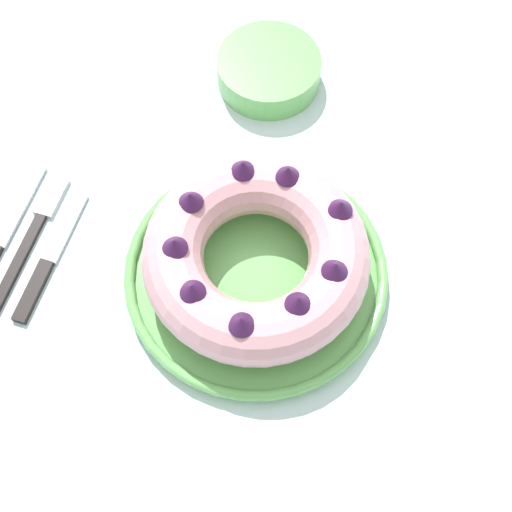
% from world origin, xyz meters
% --- Properties ---
extents(ground_plane, '(8.00, 8.00, 0.00)m').
position_xyz_m(ground_plane, '(0.00, 0.00, 0.00)').
color(ground_plane, gray).
extents(dining_table, '(1.55, 1.24, 0.77)m').
position_xyz_m(dining_table, '(0.00, 0.00, 0.69)').
color(dining_table, silver).
rests_on(dining_table, ground_plane).
extents(serving_dish, '(0.30, 0.30, 0.02)m').
position_xyz_m(serving_dish, '(-0.03, 0.02, 0.78)').
color(serving_dish, '#6BB760').
rests_on(serving_dish, dining_table).
extents(bundt_cake, '(0.25, 0.25, 0.08)m').
position_xyz_m(bundt_cake, '(-0.03, 0.02, 0.82)').
color(bundt_cake, '#E09EAD').
rests_on(bundt_cake, serving_dish).
extents(fork, '(0.02, 0.19, 0.01)m').
position_xyz_m(fork, '(-0.29, -0.01, 0.77)').
color(fork, black).
rests_on(fork, dining_table).
extents(cake_knife, '(0.02, 0.17, 0.01)m').
position_xyz_m(cake_knife, '(-0.26, -0.03, 0.77)').
color(cake_knife, black).
rests_on(cake_knife, dining_table).
extents(side_bowl, '(0.13, 0.13, 0.04)m').
position_xyz_m(side_bowl, '(-0.10, 0.30, 0.79)').
color(side_bowl, '#6BB760').
rests_on(side_bowl, dining_table).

